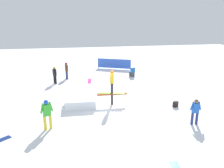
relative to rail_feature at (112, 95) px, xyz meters
The scene contains 12 objects.
ground_plane 0.61m from the rail_feature, ahead, with size 60.00×60.00×0.00m, color white.
rail_feature is the anchor object (origin of this frame).
snow_kicker_ramp 2.00m from the rail_feature, behind, with size 1.80×1.50×0.54m, color white.
main_rider_on_rail 0.85m from the rail_feature, ahead, with size 1.56×0.75×1.45m.
bystander_brown 7.40m from the rail_feature, 111.75° to the left, with size 0.29×0.68×1.51m.
bystander_green 4.49m from the rail_feature, 145.16° to the right, with size 0.61×0.32×1.51m.
bystander_black 6.64m from the rail_feature, 123.97° to the left, with size 0.37×0.58×1.44m.
bystander_blue 4.98m from the rail_feature, 44.47° to the right, with size 0.59×0.22×1.35m.
loose_snowboard_magenta 5.82m from the rail_feature, 98.21° to the left, with size 1.47×0.28×0.02m, color #D3219F.
folding_chair 7.24m from the rail_feature, 63.41° to the left, with size 0.49×0.49×0.88m.
backpack_on_snow 3.92m from the rail_feature, 17.42° to the right, with size 0.30×0.22×0.34m, color black.
safety_fence 10.26m from the rail_feature, 77.26° to the left, with size 3.28×1.64×1.10m.
Camera 1 is at (-2.56, -12.55, 5.11)m, focal length 35.00 mm.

